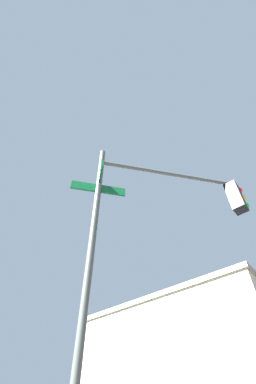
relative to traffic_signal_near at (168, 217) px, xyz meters
name	(u,v)px	position (x,y,z in m)	size (l,w,h in m)	color
traffic_signal_near	(168,217)	(0.00, 0.00, 0.00)	(2.53, 3.15, 6.14)	#474C47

